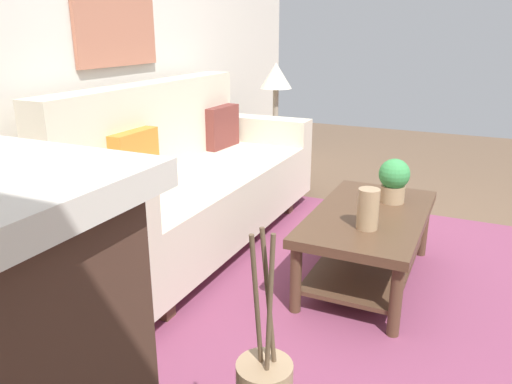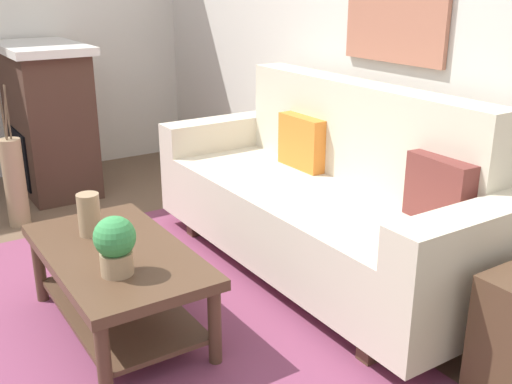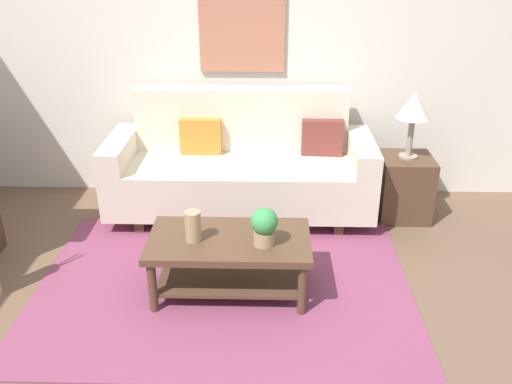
{
  "view_description": "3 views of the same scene",
  "coord_description": "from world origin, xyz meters",
  "px_view_note": "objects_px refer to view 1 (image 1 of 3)",
  "views": [
    {
      "loc": [
        -2.56,
        -0.08,
        1.41
      ],
      "look_at": [
        0.02,
        1.13,
        0.46
      ],
      "focal_mm": 34.63,
      "sensor_mm": 36.0,
      "label": 1
    },
    {
      "loc": [
        2.56,
        -0.4,
        1.63
      ],
      "look_at": [
        0.17,
        1.15,
        0.62
      ],
      "focal_mm": 42.39,
      "sensor_mm": 36.0,
      "label": 2
    },
    {
      "loc": [
        0.32,
        -2.75,
        2.28
      ],
      "look_at": [
        0.22,
        0.92,
        0.55
      ],
      "focal_mm": 38.24,
      "sensor_mm": 36.0,
      "label": 3
    }
  ],
  "objects_px": {
    "framed_painting": "(115,6)",
    "couch": "(186,184)",
    "coffee_table": "(368,232)",
    "throw_pillow_maroon": "(221,127)",
    "throw_pillow_orange": "(133,158)",
    "table_lamp": "(276,79)",
    "potted_plant_tabletop": "(394,179)",
    "side_table": "(275,158)",
    "tabletop_vase": "(368,209)"
  },
  "relations": [
    {
      "from": "framed_painting",
      "to": "couch",
      "type": "bearing_deg",
      "value": -90.0
    },
    {
      "from": "coffee_table",
      "to": "framed_painting",
      "type": "bearing_deg",
      "value": 89.51
    },
    {
      "from": "throw_pillow_maroon",
      "to": "throw_pillow_orange",
      "type": "bearing_deg",
      "value": 180.0
    },
    {
      "from": "table_lamp",
      "to": "couch",
      "type": "bearing_deg",
      "value": 178.67
    },
    {
      "from": "potted_plant_tabletop",
      "to": "side_table",
      "type": "distance_m",
      "value": 1.78
    },
    {
      "from": "tabletop_vase",
      "to": "side_table",
      "type": "height_order",
      "value": "tabletop_vase"
    },
    {
      "from": "coffee_table",
      "to": "potted_plant_tabletop",
      "type": "distance_m",
      "value": 0.36
    },
    {
      "from": "coffee_table",
      "to": "table_lamp",
      "type": "distance_m",
      "value": 2.0
    },
    {
      "from": "throw_pillow_orange",
      "to": "side_table",
      "type": "xyz_separation_m",
      "value": [
        1.79,
        -0.16,
        -0.4
      ]
    },
    {
      "from": "couch",
      "to": "coffee_table",
      "type": "bearing_deg",
      "value": -90.67
    },
    {
      "from": "couch",
      "to": "throw_pillow_maroon",
      "type": "xyz_separation_m",
      "value": [
        0.71,
        0.13,
        0.25
      ]
    },
    {
      "from": "potted_plant_tabletop",
      "to": "table_lamp",
      "type": "height_order",
      "value": "table_lamp"
    },
    {
      "from": "potted_plant_tabletop",
      "to": "framed_painting",
      "type": "relative_size",
      "value": 0.35
    },
    {
      "from": "throw_pillow_orange",
      "to": "potted_plant_tabletop",
      "type": "distance_m",
      "value": 1.54
    },
    {
      "from": "couch",
      "to": "throw_pillow_maroon",
      "type": "distance_m",
      "value": 0.77
    },
    {
      "from": "throw_pillow_orange",
      "to": "framed_painting",
      "type": "distance_m",
      "value": 0.99
    },
    {
      "from": "table_lamp",
      "to": "framed_painting",
      "type": "height_order",
      "value": "framed_painting"
    },
    {
      "from": "couch",
      "to": "throw_pillow_maroon",
      "type": "height_order",
      "value": "couch"
    },
    {
      "from": "table_lamp",
      "to": "side_table",
      "type": "bearing_deg",
      "value": -135.0
    },
    {
      "from": "couch",
      "to": "framed_painting",
      "type": "distance_m",
      "value": 1.21
    },
    {
      "from": "couch",
      "to": "tabletop_vase",
      "type": "bearing_deg",
      "value": -101.21
    },
    {
      "from": "throw_pillow_orange",
      "to": "throw_pillow_maroon",
      "type": "distance_m",
      "value": 1.07
    },
    {
      "from": "coffee_table",
      "to": "table_lamp",
      "type": "relative_size",
      "value": 1.93
    },
    {
      "from": "throw_pillow_orange",
      "to": "throw_pillow_maroon",
      "type": "relative_size",
      "value": 1.0
    },
    {
      "from": "throw_pillow_orange",
      "to": "table_lamp",
      "type": "bearing_deg",
      "value": -5.06
    },
    {
      "from": "coffee_table",
      "to": "framed_painting",
      "type": "height_order",
      "value": "framed_painting"
    },
    {
      "from": "throw_pillow_maroon",
      "to": "coffee_table",
      "type": "relative_size",
      "value": 0.33
    },
    {
      "from": "couch",
      "to": "table_lamp",
      "type": "relative_size",
      "value": 3.99
    },
    {
      "from": "tabletop_vase",
      "to": "potted_plant_tabletop",
      "type": "xyz_separation_m",
      "value": [
        0.47,
        -0.04,
        0.03
      ]
    },
    {
      "from": "side_table",
      "to": "throw_pillow_orange",
      "type": "bearing_deg",
      "value": 174.94
    },
    {
      "from": "potted_plant_tabletop",
      "to": "tabletop_vase",
      "type": "bearing_deg",
      "value": 174.98
    },
    {
      "from": "throw_pillow_orange",
      "to": "coffee_table",
      "type": "relative_size",
      "value": 0.33
    },
    {
      "from": "potted_plant_tabletop",
      "to": "table_lamp",
      "type": "xyz_separation_m",
      "value": [
        1.22,
        1.27,
        0.42
      ]
    },
    {
      "from": "throw_pillow_orange",
      "to": "potted_plant_tabletop",
      "type": "xyz_separation_m",
      "value": [
        0.58,
        -1.43,
        -0.11
      ]
    },
    {
      "from": "throw_pillow_orange",
      "to": "table_lamp",
      "type": "relative_size",
      "value": 0.63
    },
    {
      "from": "coffee_table",
      "to": "tabletop_vase",
      "type": "height_order",
      "value": "tabletop_vase"
    },
    {
      "from": "side_table",
      "to": "table_lamp",
      "type": "bearing_deg",
      "value": 45.0
    },
    {
      "from": "table_lamp",
      "to": "framed_painting",
      "type": "distance_m",
      "value": 1.62
    },
    {
      "from": "coffee_table",
      "to": "side_table",
      "type": "xyz_separation_m",
      "value": [
        1.45,
        1.19,
        -0.03
      ]
    },
    {
      "from": "side_table",
      "to": "framed_painting",
      "type": "relative_size",
      "value": 0.75
    },
    {
      "from": "coffee_table",
      "to": "side_table",
      "type": "bearing_deg",
      "value": 39.33
    },
    {
      "from": "coffee_table",
      "to": "framed_painting",
      "type": "distance_m",
      "value": 2.09
    },
    {
      "from": "tabletop_vase",
      "to": "table_lamp",
      "type": "distance_m",
      "value": 2.14
    },
    {
      "from": "side_table",
      "to": "couch",
      "type": "bearing_deg",
      "value": 178.67
    },
    {
      "from": "throw_pillow_maroon",
      "to": "side_table",
      "type": "height_order",
      "value": "throw_pillow_maroon"
    },
    {
      "from": "couch",
      "to": "framed_painting",
      "type": "bearing_deg",
      "value": 90.0
    },
    {
      "from": "framed_painting",
      "to": "tabletop_vase",
      "type": "bearing_deg",
      "value": -98.24
    },
    {
      "from": "potted_plant_tabletop",
      "to": "table_lamp",
      "type": "bearing_deg",
      "value": 46.24
    },
    {
      "from": "coffee_table",
      "to": "table_lamp",
      "type": "xyz_separation_m",
      "value": [
        1.45,
        1.19,
        0.68
      ]
    },
    {
      "from": "tabletop_vase",
      "to": "framed_painting",
      "type": "xyz_separation_m",
      "value": [
        0.25,
        1.73,
        1.01
      ]
    }
  ]
}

